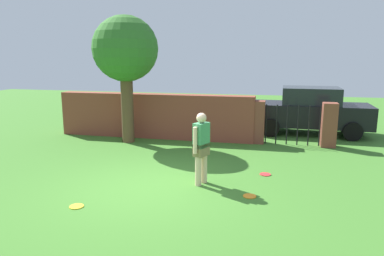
{
  "coord_description": "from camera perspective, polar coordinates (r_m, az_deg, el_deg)",
  "views": [
    {
      "loc": [
        2.6,
        -7.04,
        2.83
      ],
      "look_at": [
        0.52,
        1.84,
        1.0
      ],
      "focal_mm": 33.61,
      "sensor_mm": 36.0,
      "label": 1
    }
  ],
  "objects": [
    {
      "name": "frisbee_orange",
      "position": [
        7.59,
        9.13,
        -10.62
      ],
      "size": [
        0.27,
        0.27,
        0.02
      ],
      "primitive_type": "cylinder",
      "color": "orange",
      "rests_on": "ground"
    },
    {
      "name": "brick_wall",
      "position": [
        12.65,
        -5.94,
        1.93
      ],
      "size": [
        6.92,
        0.5,
        1.54
      ],
      "primitive_type": "cube",
      "color": "brown",
      "rests_on": "ground"
    },
    {
      "name": "frisbee_yellow",
      "position": [
        7.36,
        -17.85,
        -11.76
      ],
      "size": [
        0.27,
        0.27,
        0.02
      ],
      "primitive_type": "cylinder",
      "color": "yellow",
      "rests_on": "ground"
    },
    {
      "name": "person",
      "position": [
        7.93,
        1.49,
        -2.75
      ],
      "size": [
        0.35,
        0.5,
        1.62
      ],
      "rotation": [
        0.0,
        0.0,
        1.15
      ],
      "color": "beige",
      "rests_on": "ground"
    },
    {
      "name": "ground_plane",
      "position": [
        8.02,
        -6.74,
        -9.4
      ],
      "size": [
        40.0,
        40.0,
        0.0
      ],
      "primitive_type": "plane",
      "color": "#3D7528"
    },
    {
      "name": "car",
      "position": [
        13.89,
        18.2,
        2.63
      ],
      "size": [
        4.23,
        1.99,
        1.72
      ],
      "rotation": [
        0.0,
        0.0,
        3.12
      ],
      "color": "black",
      "rests_on": "ground"
    },
    {
      "name": "tree",
      "position": [
        11.95,
        -10.53,
        11.93
      ],
      "size": [
        2.11,
        2.11,
        4.12
      ],
      "color": "brown",
      "rests_on": "ground"
    },
    {
      "name": "frisbee_red",
      "position": [
        8.97,
        11.55,
        -7.22
      ],
      "size": [
        0.27,
        0.27,
        0.02
      ],
      "primitive_type": "cylinder",
      "color": "red",
      "rests_on": "ground"
    },
    {
      "name": "fence_gate",
      "position": [
        12.0,
        15.67,
        0.69
      ],
      "size": [
        2.66,
        0.44,
        1.4
      ],
      "color": "brown",
      "rests_on": "ground"
    }
  ]
}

